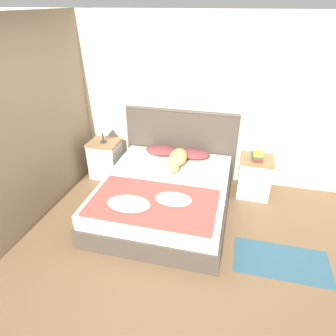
{
  "coord_description": "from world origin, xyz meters",
  "views": [
    {
      "loc": [
        0.85,
        -2.35,
        2.65
      ],
      "look_at": [
        -0.04,
        1.22,
        0.58
      ],
      "focal_mm": 32.0,
      "sensor_mm": 36.0,
      "label": 1
    }
  ],
  "objects_px": {
    "pillow_left": "(161,150)",
    "table_lamp": "(102,126)",
    "nightstand_left": "(106,158)",
    "book_stack": "(258,156)",
    "pillow_right": "(194,154)",
    "nightstand_right": "(254,176)",
    "bed": "(164,196)",
    "dog": "(178,159)"
  },
  "relations": [
    {
      "from": "nightstand_left",
      "to": "table_lamp",
      "type": "bearing_deg",
      "value": -90.0
    },
    {
      "from": "nightstand_right",
      "to": "pillow_left",
      "type": "xyz_separation_m",
      "value": [
        -1.48,
        0.08,
        0.23
      ]
    },
    {
      "from": "nightstand_right",
      "to": "dog",
      "type": "bearing_deg",
      "value": -169.52
    },
    {
      "from": "pillow_left",
      "to": "pillow_right",
      "type": "xyz_separation_m",
      "value": [
        0.53,
        0.0,
        0.0
      ]
    },
    {
      "from": "nightstand_left",
      "to": "pillow_right",
      "type": "distance_m",
      "value": 1.5
    },
    {
      "from": "bed",
      "to": "book_stack",
      "type": "height_order",
      "value": "book_stack"
    },
    {
      "from": "nightstand_right",
      "to": "pillow_left",
      "type": "bearing_deg",
      "value": 176.97
    },
    {
      "from": "dog",
      "to": "pillow_right",
      "type": "bearing_deg",
      "value": 56.13
    },
    {
      "from": "nightstand_left",
      "to": "table_lamp",
      "type": "height_order",
      "value": "table_lamp"
    },
    {
      "from": "nightstand_right",
      "to": "pillow_left",
      "type": "height_order",
      "value": "nightstand_right"
    },
    {
      "from": "book_stack",
      "to": "table_lamp",
      "type": "xyz_separation_m",
      "value": [
        -2.43,
        0.01,
        0.22
      ]
    },
    {
      "from": "pillow_left",
      "to": "book_stack",
      "type": "relative_size",
      "value": 2.19
    },
    {
      "from": "nightstand_right",
      "to": "table_lamp",
      "type": "relative_size",
      "value": 1.7
    },
    {
      "from": "nightstand_right",
      "to": "table_lamp",
      "type": "height_order",
      "value": "table_lamp"
    },
    {
      "from": "nightstand_left",
      "to": "pillow_right",
      "type": "relative_size",
      "value": 1.24
    },
    {
      "from": "nightstand_left",
      "to": "pillow_left",
      "type": "relative_size",
      "value": 1.24
    },
    {
      "from": "nightstand_left",
      "to": "nightstand_right",
      "type": "height_order",
      "value": "same"
    },
    {
      "from": "nightstand_right",
      "to": "book_stack",
      "type": "distance_m",
      "value": 0.36
    },
    {
      "from": "pillow_left",
      "to": "pillow_right",
      "type": "distance_m",
      "value": 0.53
    },
    {
      "from": "bed",
      "to": "book_stack",
      "type": "relative_size",
      "value": 8.97
    },
    {
      "from": "nightstand_left",
      "to": "table_lamp",
      "type": "relative_size",
      "value": 1.7
    },
    {
      "from": "dog",
      "to": "table_lamp",
      "type": "xyz_separation_m",
      "value": [
        -1.29,
        0.2,
        0.32
      ]
    },
    {
      "from": "bed",
      "to": "nightstand_right",
      "type": "xyz_separation_m",
      "value": [
        1.22,
        0.73,
        0.07
      ]
    },
    {
      "from": "bed",
      "to": "nightstand_right",
      "type": "distance_m",
      "value": 1.42
    },
    {
      "from": "bed",
      "to": "pillow_right",
      "type": "height_order",
      "value": "pillow_right"
    },
    {
      "from": "pillow_right",
      "to": "table_lamp",
      "type": "height_order",
      "value": "table_lamp"
    },
    {
      "from": "dog",
      "to": "nightstand_left",
      "type": "bearing_deg",
      "value": 170.66
    },
    {
      "from": "table_lamp",
      "to": "nightstand_right",
      "type": "bearing_deg",
      "value": 0.31
    },
    {
      "from": "dog",
      "to": "bed",
      "type": "bearing_deg",
      "value": -97.81
    },
    {
      "from": "nightstand_left",
      "to": "pillow_left",
      "type": "xyz_separation_m",
      "value": [
        0.95,
        0.08,
        0.23
      ]
    },
    {
      "from": "pillow_left",
      "to": "table_lamp",
      "type": "relative_size",
      "value": 1.37
    },
    {
      "from": "pillow_right",
      "to": "nightstand_left",
      "type": "bearing_deg",
      "value": -176.97
    },
    {
      "from": "dog",
      "to": "table_lamp",
      "type": "bearing_deg",
      "value": 171.24
    },
    {
      "from": "bed",
      "to": "table_lamp",
      "type": "bearing_deg",
      "value": 149.4
    },
    {
      "from": "pillow_left",
      "to": "book_stack",
      "type": "xyz_separation_m",
      "value": [
        1.48,
        -0.1,
        0.13
      ]
    },
    {
      "from": "nightstand_left",
      "to": "book_stack",
      "type": "distance_m",
      "value": 2.46
    },
    {
      "from": "pillow_left",
      "to": "table_lamp",
      "type": "distance_m",
      "value": 1.02
    },
    {
      "from": "table_lamp",
      "to": "pillow_left",
      "type": "bearing_deg",
      "value": 5.52
    },
    {
      "from": "pillow_right",
      "to": "book_stack",
      "type": "relative_size",
      "value": 2.19
    },
    {
      "from": "bed",
      "to": "pillow_right",
      "type": "xyz_separation_m",
      "value": [
        0.27,
        0.81,
        0.3
      ]
    },
    {
      "from": "dog",
      "to": "pillow_left",
      "type": "bearing_deg",
      "value": 139.32
    },
    {
      "from": "pillow_left",
      "to": "table_lamp",
      "type": "xyz_separation_m",
      "value": [
        -0.95,
        -0.09,
        0.35
      ]
    }
  ]
}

